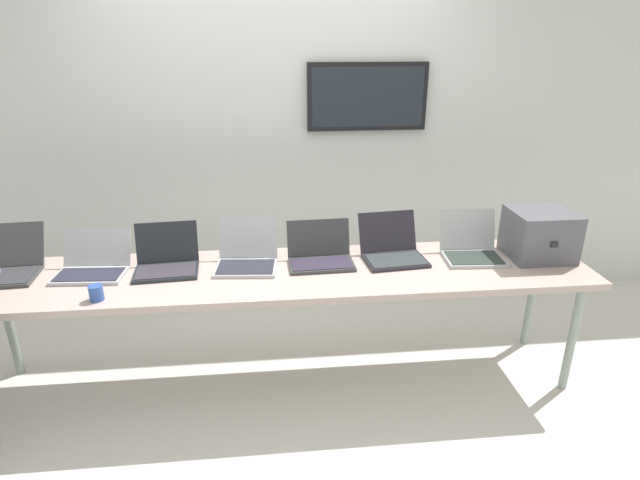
{
  "coord_description": "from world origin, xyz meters",
  "views": [
    {
      "loc": [
        -0.06,
        -2.69,
        2.01
      ],
      "look_at": [
        0.22,
        -0.01,
        0.94
      ],
      "focal_mm": 28.85,
      "sensor_mm": 36.0,
      "label": 1
    }
  ],
  "objects_px": {
    "workbench": "(283,278)",
    "laptop_station_5": "(392,249)",
    "laptop_station_6": "(471,247)",
    "laptop_station_0": "(8,265)",
    "laptop_station_3": "(247,256)",
    "laptop_station_1": "(93,264)",
    "coffee_mug": "(96,293)",
    "equipment_box": "(540,234)",
    "laptop_station_2": "(167,260)",
    "laptop_station_4": "(320,254)"
  },
  "relations": [
    {
      "from": "laptop_station_0",
      "to": "laptop_station_6",
      "type": "bearing_deg",
      "value": -0.44
    },
    {
      "from": "laptop_station_0",
      "to": "coffee_mug",
      "type": "bearing_deg",
      "value": -32.31
    },
    {
      "from": "laptop_station_6",
      "to": "coffee_mug",
      "type": "height_order",
      "value": "laptop_station_6"
    },
    {
      "from": "laptop_station_2",
      "to": "laptop_station_5",
      "type": "relative_size",
      "value": 0.96
    },
    {
      "from": "equipment_box",
      "to": "laptop_station_4",
      "type": "distance_m",
      "value": 1.33
    },
    {
      "from": "laptop_station_1",
      "to": "laptop_station_2",
      "type": "distance_m",
      "value": 0.41
    },
    {
      "from": "workbench",
      "to": "laptop_station_0",
      "type": "xyz_separation_m",
      "value": [
        -1.54,
        0.12,
        0.1
      ]
    },
    {
      "from": "laptop_station_0",
      "to": "laptop_station_1",
      "type": "distance_m",
      "value": 0.47
    },
    {
      "from": "laptop_station_0",
      "to": "laptop_station_1",
      "type": "height_order",
      "value": "laptop_station_0"
    },
    {
      "from": "laptop_station_1",
      "to": "coffee_mug",
      "type": "bearing_deg",
      "value": -71.2
    },
    {
      "from": "laptop_station_4",
      "to": "laptop_station_6",
      "type": "height_order",
      "value": "laptop_station_6"
    },
    {
      "from": "equipment_box",
      "to": "laptop_station_5",
      "type": "relative_size",
      "value": 0.93
    },
    {
      "from": "workbench",
      "to": "equipment_box",
      "type": "relative_size",
      "value": 9.82
    },
    {
      "from": "equipment_box",
      "to": "coffee_mug",
      "type": "height_order",
      "value": "equipment_box"
    },
    {
      "from": "equipment_box",
      "to": "laptop_station_3",
      "type": "height_order",
      "value": "equipment_box"
    },
    {
      "from": "laptop_station_2",
      "to": "laptop_station_4",
      "type": "bearing_deg",
      "value": 0.41
    },
    {
      "from": "laptop_station_3",
      "to": "laptop_station_4",
      "type": "distance_m",
      "value": 0.43
    },
    {
      "from": "workbench",
      "to": "coffee_mug",
      "type": "height_order",
      "value": "coffee_mug"
    },
    {
      "from": "equipment_box",
      "to": "laptop_station_6",
      "type": "bearing_deg",
      "value": 173.38
    },
    {
      "from": "laptop_station_6",
      "to": "equipment_box",
      "type": "bearing_deg",
      "value": -6.62
    },
    {
      "from": "workbench",
      "to": "laptop_station_2",
      "type": "distance_m",
      "value": 0.68
    },
    {
      "from": "laptop_station_3",
      "to": "laptop_station_5",
      "type": "height_order",
      "value": "laptop_station_3"
    },
    {
      "from": "laptop_station_1",
      "to": "laptop_station_2",
      "type": "xyz_separation_m",
      "value": [
        0.41,
        0.01,
        0.01
      ]
    },
    {
      "from": "laptop_station_2",
      "to": "workbench",
      "type": "bearing_deg",
      "value": -8.14
    },
    {
      "from": "laptop_station_3",
      "to": "laptop_station_5",
      "type": "distance_m",
      "value": 0.87
    },
    {
      "from": "laptop_station_0",
      "to": "laptop_station_3",
      "type": "relative_size",
      "value": 1.09
    },
    {
      "from": "coffee_mug",
      "to": "laptop_station_1",
      "type": "bearing_deg",
      "value": 108.8
    },
    {
      "from": "laptop_station_1",
      "to": "laptop_station_2",
      "type": "relative_size",
      "value": 1.06
    },
    {
      "from": "coffee_mug",
      "to": "laptop_station_5",
      "type": "bearing_deg",
      "value": 12.9
    },
    {
      "from": "laptop_station_3",
      "to": "laptop_station_5",
      "type": "xyz_separation_m",
      "value": [
        0.87,
        0.01,
        -0.0
      ]
    },
    {
      "from": "workbench",
      "to": "laptop_station_5",
      "type": "bearing_deg",
      "value": 10.35
    },
    {
      "from": "workbench",
      "to": "laptop_station_5",
      "type": "relative_size",
      "value": 9.16
    },
    {
      "from": "laptop_station_2",
      "to": "laptop_station_6",
      "type": "height_order",
      "value": "laptop_station_6"
    },
    {
      "from": "equipment_box",
      "to": "workbench",
      "type": "bearing_deg",
      "value": -177.98
    },
    {
      "from": "laptop_station_0",
      "to": "laptop_station_5",
      "type": "distance_m",
      "value": 2.21
    },
    {
      "from": "coffee_mug",
      "to": "laptop_station_4",
      "type": "bearing_deg",
      "value": 16.5
    },
    {
      "from": "laptop_station_3",
      "to": "laptop_station_6",
      "type": "bearing_deg",
      "value": -0.33
    },
    {
      "from": "laptop_station_1",
      "to": "laptop_station_6",
      "type": "height_order",
      "value": "laptop_station_6"
    },
    {
      "from": "workbench",
      "to": "equipment_box",
      "type": "height_order",
      "value": "equipment_box"
    },
    {
      "from": "workbench",
      "to": "coffee_mug",
      "type": "bearing_deg",
      "value": -165.34
    },
    {
      "from": "laptop_station_5",
      "to": "laptop_station_3",
      "type": "bearing_deg",
      "value": -179.15
    },
    {
      "from": "laptop_station_1",
      "to": "coffee_mug",
      "type": "xyz_separation_m",
      "value": [
        0.12,
        -0.34,
        -0.01
      ]
    },
    {
      "from": "laptop_station_0",
      "to": "workbench",
      "type": "bearing_deg",
      "value": -4.52
    },
    {
      "from": "workbench",
      "to": "laptop_station_5",
      "type": "xyz_separation_m",
      "value": [
        0.67,
        0.12,
        0.1
      ]
    },
    {
      "from": "equipment_box",
      "to": "laptop_station_4",
      "type": "relative_size",
      "value": 0.94
    },
    {
      "from": "laptop_station_0",
      "to": "laptop_station_2",
      "type": "relative_size",
      "value": 1.1
    },
    {
      "from": "laptop_station_5",
      "to": "laptop_station_6",
      "type": "xyz_separation_m",
      "value": [
        0.49,
        -0.02,
        0.0
      ]
    },
    {
      "from": "equipment_box",
      "to": "laptop_station_1",
      "type": "height_order",
      "value": "equipment_box"
    },
    {
      "from": "laptop_station_3",
      "to": "laptop_station_5",
      "type": "bearing_deg",
      "value": 0.85
    },
    {
      "from": "laptop_station_0",
      "to": "laptop_station_1",
      "type": "relative_size",
      "value": 1.03
    }
  ]
}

